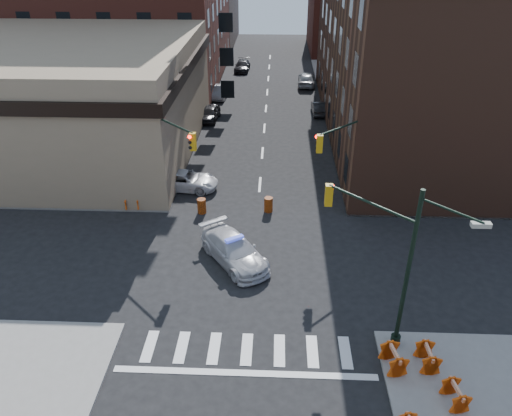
# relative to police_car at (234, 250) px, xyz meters

# --- Properties ---
(ground) EXTENTS (140.00, 140.00, 0.00)m
(ground) POSITION_rel_police_car_xyz_m (1.12, -0.07, -0.78)
(ground) COLOR black
(ground) RESTS_ON ground
(sidewalk_nw) EXTENTS (34.00, 54.50, 0.15)m
(sidewalk_nw) POSITION_rel_police_car_xyz_m (-21.88, 32.68, -0.70)
(sidewalk_nw) COLOR gray
(sidewalk_nw) RESTS_ON ground
(sidewalk_ne) EXTENTS (34.00, 54.50, 0.15)m
(sidewalk_ne) POSITION_rel_police_car_xyz_m (24.12, 32.68, -0.70)
(sidewalk_ne) COLOR gray
(sidewalk_ne) RESTS_ON ground
(bank_building) EXTENTS (22.00, 22.00, 9.00)m
(bank_building) POSITION_rel_police_car_xyz_m (-15.88, 16.43, 3.72)
(bank_building) COLOR #89745A
(bank_building) RESTS_ON ground
(commercial_row_ne) EXTENTS (14.00, 34.00, 14.00)m
(commercial_row_ne) POSITION_rel_police_car_xyz_m (14.12, 22.43, 6.22)
(commercial_row_ne) COLOR #4C2C1E
(commercial_row_ne) RESTS_ON ground
(filler_ne) EXTENTS (16.00, 16.00, 12.00)m
(filler_ne) POSITION_rel_police_car_xyz_m (15.12, 57.93, 5.22)
(filler_ne) COLOR maroon
(filler_ne) RESTS_ON ground
(signal_pole_se) EXTENTS (5.40, 5.27, 8.00)m
(signal_pole_se) POSITION_rel_police_car_xyz_m (7.15, -5.59, 3.84)
(signal_pole_se) COLOR black
(signal_pole_se) RESTS_ON sidewalk_se
(signal_pole_nw) EXTENTS (3.58, 3.67, 8.00)m
(signal_pole_nw) POSITION_rel_police_car_xyz_m (-4.74, 5.27, 3.56)
(signal_pole_nw) COLOR black
(signal_pole_nw) RESTS_ON sidewalk_nw
(signal_pole_ne) EXTENTS (3.67, 3.58, 8.00)m
(signal_pole_ne) POSITION_rel_police_car_xyz_m (6.95, 5.29, 3.56)
(signal_pole_ne) COLOR black
(signal_pole_ne) RESTS_ON sidewalk_ne
(tree_ne_near) EXTENTS (3.00, 3.00, 4.85)m
(tree_ne_near) POSITION_rel_police_car_xyz_m (8.62, 25.93, 2.71)
(tree_ne_near) COLOR black
(tree_ne_near) RESTS_ON sidewalk_ne
(tree_ne_far) EXTENTS (3.00, 3.00, 4.85)m
(tree_ne_far) POSITION_rel_police_car_xyz_m (8.62, 33.93, 2.71)
(tree_ne_far) COLOR black
(tree_ne_far) RESTS_ON sidewalk_ne
(police_car) EXTENTS (4.83, 5.65, 1.55)m
(police_car) POSITION_rel_police_car_xyz_m (0.00, 0.00, 0.00)
(police_car) COLOR #BCBBC0
(police_car) RESTS_ON ground
(pickup) EXTENTS (5.07, 2.71, 1.35)m
(pickup) POSITION_rel_police_car_xyz_m (-4.37, 9.04, -0.10)
(pickup) COLOR silver
(pickup) RESTS_ON ground
(parked_car_wnear) EXTENTS (1.99, 4.22, 1.40)m
(parked_car_wnear) POSITION_rel_police_car_xyz_m (-4.38, 24.01, -0.08)
(parked_car_wnear) COLOR black
(parked_car_wnear) RESTS_ON ground
(parked_car_wfar) EXTENTS (1.82, 4.27, 1.37)m
(parked_car_wfar) POSITION_rel_police_car_xyz_m (-4.10, 31.54, -0.09)
(parked_car_wfar) COLOR gray
(parked_car_wfar) RESTS_ON ground
(parked_car_wdeep) EXTENTS (2.06, 4.66, 1.33)m
(parked_car_wdeep) POSITION_rel_police_car_xyz_m (-2.45, 43.72, -0.11)
(parked_car_wdeep) COLOR black
(parked_car_wdeep) RESTS_ON ground
(parked_car_enear) EXTENTS (1.50, 3.98, 1.30)m
(parked_car_enear) POSITION_rel_police_car_xyz_m (6.62, 26.41, -0.13)
(parked_car_enear) COLOR black
(parked_car_enear) RESTS_ON ground
(parked_car_efar) EXTENTS (2.16, 4.94, 1.66)m
(parked_car_efar) POSITION_rel_police_car_xyz_m (5.77, 36.91, 0.05)
(parked_car_efar) COLOR #9A9DA2
(parked_car_efar) RESTS_ON ground
(pedestrian_a) EXTENTS (0.72, 0.71, 1.68)m
(pedestrian_a) POSITION_rel_police_car_xyz_m (-7.58, 6.00, 0.21)
(pedestrian_a) COLOR black
(pedestrian_a) RESTS_ON sidewalk_nw
(pedestrian_b) EXTENTS (0.81, 0.63, 1.65)m
(pedestrian_b) POSITION_rel_police_car_xyz_m (-8.50, 5.93, 0.20)
(pedestrian_b) COLOR black
(pedestrian_b) RESTS_ON sidewalk_nw
(pedestrian_c) EXTENTS (1.09, 0.91, 1.74)m
(pedestrian_c) POSITION_rel_police_car_xyz_m (-11.88, 9.20, 0.24)
(pedestrian_c) COLOR #212432
(pedestrian_c) RESTS_ON sidewalk_nw
(barrel_road) EXTENTS (0.76, 0.76, 1.03)m
(barrel_road) POSITION_rel_police_car_xyz_m (1.84, 5.93, -0.26)
(barrel_road) COLOR #CC4509
(barrel_road) RESTS_ON ground
(barrel_bank) EXTENTS (0.76, 0.76, 1.04)m
(barrel_bank) POSITION_rel_police_car_xyz_m (-2.65, 5.53, -0.26)
(barrel_bank) COLOR #D23F09
(barrel_bank) RESTS_ON ground
(barricade_se_a) EXTENTS (0.72, 1.34, 0.98)m
(barricade_se_a) POSITION_rel_police_car_xyz_m (9.01, -7.65, -0.14)
(barricade_se_a) COLOR #C33409
(barricade_se_a) RESTS_ON sidewalk_se
(barricade_se_b) EXTENTS (0.93, 1.46, 1.01)m
(barricade_se_b) POSITION_rel_police_car_xyz_m (7.52, -7.81, -0.12)
(barricade_se_b) COLOR red
(barricade_se_b) RESTS_ON sidewalk_se
(barricade_se_c) EXTENTS (0.80, 1.32, 0.93)m
(barricade_se_c) POSITION_rel_police_car_xyz_m (9.62, -9.59, -0.16)
(barricade_se_c) COLOR red
(barricade_se_c) RESTS_ON sidewalk_se
(barricade_nw_a) EXTENTS (1.14, 0.59, 0.84)m
(barricade_nw_a) POSITION_rel_police_car_xyz_m (-7.41, 7.13, -0.21)
(barricade_nw_a) COLOR red
(barricade_nw_a) RESTS_ON sidewalk_nw
(barricade_nw_b) EXTENTS (1.13, 0.63, 0.81)m
(barricade_nw_b) POSITION_rel_police_car_xyz_m (-7.38, 5.63, -0.22)
(barricade_nw_b) COLOR #D64E0A
(barricade_nw_b) RESTS_ON sidewalk_nw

